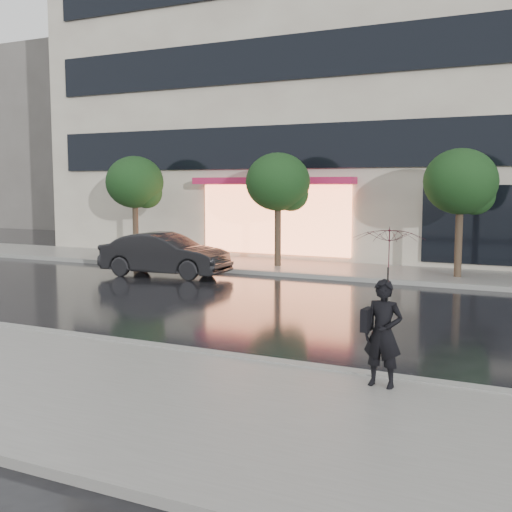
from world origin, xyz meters
The scene contains 12 objects.
ground centered at (0.00, 0.00, 0.00)m, with size 120.00×120.00×0.00m, color black.
sidewalk_near centered at (0.00, -3.25, 0.06)m, with size 60.00×4.50×0.12m, color slate.
sidewalk_far centered at (0.00, 10.25, 0.06)m, with size 60.00×3.50×0.12m, color slate.
curb_near centered at (0.00, -1.00, 0.07)m, with size 60.00×0.25×0.14m, color gray.
curb_far centered at (0.00, 8.50, 0.07)m, with size 60.00×0.25×0.14m, color gray.
office_building centered at (0.00, 17.97, 9.00)m, with size 30.00×12.76×18.00m.
bg_building_left centered at (-28.00, 26.00, 6.00)m, with size 14.00×10.00×12.00m, color #59544F.
tree_far_west centered at (-8.94, 10.03, 2.92)m, with size 2.20×2.20×3.99m.
tree_mid_west centered at (-2.94, 10.03, 2.92)m, with size 2.20×2.20×3.99m.
tree_mid_east centered at (3.06, 10.03, 2.92)m, with size 2.20×2.20×3.99m.
parked_car centered at (-5.55, 6.92, 0.69)m, with size 1.45×4.16×1.37m, color black.
pedestrian_with_umbrella centered at (3.82, -1.50, 1.63)m, with size 1.02×1.04×2.22m.
Camera 1 is at (6.03, -10.02, 2.90)m, focal length 45.00 mm.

